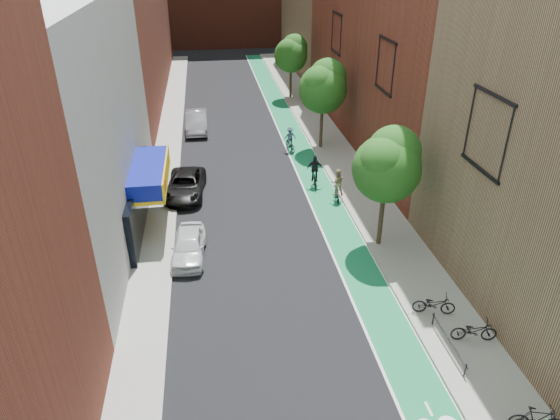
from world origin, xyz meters
name	(u,v)px	position (x,y,z in m)	size (l,w,h in m)	color
ground	(312,416)	(0.00, 0.00, 0.00)	(160.00, 160.00, 0.00)	black
bike_lane	(295,140)	(4.00, 26.00, 0.01)	(2.00, 68.00, 0.01)	#12662D
sidewalk_left	(168,146)	(-6.00, 26.00, 0.07)	(2.00, 68.00, 0.15)	gray
sidewalk_right	(326,138)	(6.50, 26.00, 0.07)	(3.00, 68.00, 0.15)	gray
building_left_white	(41,127)	(-11.00, 14.00, 6.00)	(8.00, 20.00, 12.00)	silver
tree_near	(388,163)	(5.65, 10.02, 4.66)	(3.40, 3.36, 6.42)	#332619
tree_mid	(323,85)	(5.65, 24.02, 4.89)	(3.55, 3.53, 6.74)	#332619
tree_far	(291,53)	(5.65, 38.02, 4.50)	(3.30, 3.25, 6.21)	#332619
parked_car_white	(189,246)	(-4.20, 10.35, 0.67)	(1.59, 3.95, 1.35)	silver
parked_car_black	(185,185)	(-4.48, 17.47, 0.68)	(2.25, 4.88, 1.36)	black
parked_car_silver	(197,121)	(-3.78, 29.51, 0.82)	(1.73, 4.97, 1.64)	#9B9EA4
cyclist_lane_near	(337,187)	(4.70, 15.37, 0.92)	(0.88, 1.49, 2.05)	black
cyclist_lane_mid	(315,175)	(3.78, 17.52, 0.82)	(1.08, 1.74, 2.12)	black
cyclist_lane_far	(290,141)	(3.20, 23.87, 0.82)	(1.10, 1.92, 1.91)	black
parked_bike_near	(474,330)	(6.99, 2.51, 0.63)	(0.63, 1.81, 0.95)	black
parked_bike_mid	(537,420)	(6.94, -1.71, 0.67)	(0.49, 1.74, 1.05)	black
parked_bike_far	(434,304)	(6.10, 4.28, 0.62)	(0.62, 1.79, 0.94)	black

